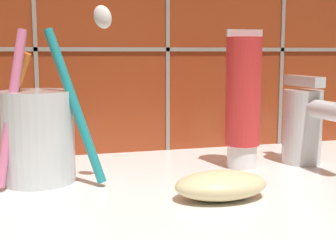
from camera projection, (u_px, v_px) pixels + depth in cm
name	position (u px, v px, depth cm)	size (l,w,h in cm)	color
sink_counter	(203.00, 201.00, 44.33)	(66.03, 38.61, 2.00)	white
tile_wall_backsplash	(154.00, 11.00, 60.21)	(76.03, 1.72, 40.33)	#933819
toothbrush_cup	(37.00, 132.00, 46.54)	(14.47, 8.86, 17.54)	silver
toothpaste_tube	(243.00, 100.00, 52.11)	(4.14, 3.94, 15.44)	white
sink_faucet	(306.00, 122.00, 54.01)	(4.54, 11.22, 10.26)	silver
soap_bar	(221.00, 185.00, 41.67)	(8.48, 5.35, 2.48)	beige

